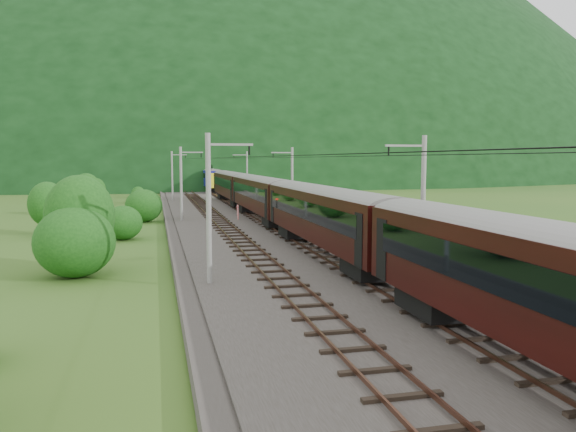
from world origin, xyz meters
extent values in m
plane|color=#2A571B|center=(0.00, 0.00, 0.00)|extent=(600.00, 600.00, 0.00)
cube|color=#38332D|center=(0.00, 10.00, 0.15)|extent=(14.00, 220.00, 0.30)
cube|color=brown|center=(-3.12, 10.00, 0.49)|extent=(0.08, 220.00, 0.15)
cube|color=brown|center=(-1.68, 10.00, 0.49)|extent=(0.08, 220.00, 0.15)
cube|color=black|center=(-2.40, 10.00, 0.36)|extent=(2.40, 220.00, 0.12)
cube|color=brown|center=(1.68, 10.00, 0.49)|extent=(0.08, 220.00, 0.15)
cube|color=brown|center=(3.12, 10.00, 0.49)|extent=(0.08, 220.00, 0.15)
cube|color=black|center=(2.40, 10.00, 0.36)|extent=(2.40, 220.00, 0.12)
cylinder|color=gray|center=(-6.20, 0.00, 4.30)|extent=(0.28, 0.28, 8.00)
cube|color=gray|center=(-5.00, 0.00, 7.70)|extent=(2.40, 0.12, 0.12)
cylinder|color=black|center=(-4.00, 0.00, 7.40)|extent=(0.10, 0.10, 0.50)
cylinder|color=gray|center=(-6.20, 32.00, 4.30)|extent=(0.28, 0.28, 8.00)
cube|color=gray|center=(-5.00, 32.00, 7.70)|extent=(2.40, 0.12, 0.12)
cylinder|color=black|center=(-4.00, 32.00, 7.40)|extent=(0.10, 0.10, 0.50)
cylinder|color=gray|center=(-6.20, 64.00, 4.30)|extent=(0.28, 0.28, 8.00)
cube|color=gray|center=(-5.00, 64.00, 7.70)|extent=(2.40, 0.12, 0.12)
cylinder|color=black|center=(-4.00, 64.00, 7.40)|extent=(0.10, 0.10, 0.50)
cylinder|color=gray|center=(-6.20, 96.00, 4.30)|extent=(0.28, 0.28, 8.00)
cube|color=gray|center=(-5.00, 96.00, 7.70)|extent=(2.40, 0.12, 0.12)
cylinder|color=black|center=(-4.00, 96.00, 7.40)|extent=(0.10, 0.10, 0.50)
cylinder|color=gray|center=(-6.20, 128.00, 4.30)|extent=(0.28, 0.28, 8.00)
cube|color=gray|center=(-5.00, 128.00, 7.70)|extent=(2.40, 0.12, 0.12)
cylinder|color=black|center=(-4.00, 128.00, 7.40)|extent=(0.10, 0.10, 0.50)
cylinder|color=gray|center=(6.20, 0.00, 4.30)|extent=(0.28, 0.28, 8.00)
cube|color=gray|center=(5.00, 0.00, 7.70)|extent=(2.40, 0.12, 0.12)
cylinder|color=black|center=(4.00, 0.00, 7.40)|extent=(0.10, 0.10, 0.50)
cylinder|color=gray|center=(6.20, 32.00, 4.30)|extent=(0.28, 0.28, 8.00)
cube|color=gray|center=(5.00, 32.00, 7.70)|extent=(2.40, 0.12, 0.12)
cylinder|color=black|center=(4.00, 32.00, 7.40)|extent=(0.10, 0.10, 0.50)
cylinder|color=gray|center=(6.20, 64.00, 4.30)|extent=(0.28, 0.28, 8.00)
cube|color=gray|center=(5.00, 64.00, 7.70)|extent=(2.40, 0.12, 0.12)
cylinder|color=black|center=(4.00, 64.00, 7.40)|extent=(0.10, 0.10, 0.50)
cylinder|color=gray|center=(6.20, 96.00, 4.30)|extent=(0.28, 0.28, 8.00)
cube|color=gray|center=(5.00, 96.00, 7.70)|extent=(2.40, 0.12, 0.12)
cylinder|color=black|center=(4.00, 96.00, 7.40)|extent=(0.10, 0.10, 0.50)
cylinder|color=gray|center=(6.20, 128.00, 4.30)|extent=(0.28, 0.28, 8.00)
cube|color=gray|center=(5.00, 128.00, 7.70)|extent=(2.40, 0.12, 0.12)
cylinder|color=black|center=(4.00, 128.00, 7.40)|extent=(0.10, 0.10, 0.50)
cylinder|color=black|center=(-2.40, 10.00, 7.10)|extent=(0.03, 198.00, 0.03)
cylinder|color=black|center=(2.40, 10.00, 7.10)|extent=(0.03, 198.00, 0.03)
ellipsoid|color=black|center=(0.00, 260.00, 0.00)|extent=(504.00, 360.00, 244.00)
cube|color=black|center=(0.83, -17.21, 3.51)|extent=(0.05, 20.63, 1.23)
cube|color=black|center=(2.40, -9.00, 1.05)|extent=(2.34, 3.41, 0.96)
cube|color=black|center=(2.40, 6.79, 3.13)|extent=(3.09, 23.44, 3.20)
cylinder|color=gray|center=(2.40, 6.79, 4.57)|extent=(3.09, 23.33, 3.09)
cube|color=black|center=(0.83, 6.79, 3.51)|extent=(0.05, 20.63, 1.23)
cube|color=black|center=(3.97, 6.79, 3.51)|extent=(0.05, 20.63, 1.23)
cube|color=black|center=(2.40, -1.41, 1.05)|extent=(2.34, 3.41, 0.96)
cube|color=black|center=(2.40, 14.99, 1.05)|extent=(2.34, 3.41, 0.96)
cube|color=black|center=(2.40, 30.79, 3.13)|extent=(3.09, 23.44, 3.20)
cylinder|color=gray|center=(2.40, 30.79, 4.57)|extent=(3.09, 23.33, 3.09)
cube|color=black|center=(0.83, 30.79, 3.51)|extent=(0.05, 20.63, 1.23)
cube|color=black|center=(3.97, 30.79, 3.51)|extent=(0.05, 20.63, 1.23)
cube|color=black|center=(2.40, 22.58, 1.05)|extent=(2.34, 3.41, 0.96)
cube|color=black|center=(2.40, 38.99, 1.05)|extent=(2.34, 3.41, 0.96)
cube|color=black|center=(2.40, 54.79, 3.13)|extent=(3.09, 23.44, 3.20)
cylinder|color=gray|center=(2.40, 54.79, 4.57)|extent=(3.09, 23.33, 3.09)
cube|color=black|center=(0.83, 54.79, 3.51)|extent=(0.05, 20.63, 1.23)
cube|color=black|center=(3.97, 54.79, 3.51)|extent=(0.05, 20.63, 1.23)
cube|color=black|center=(2.40, 46.58, 1.05)|extent=(2.34, 3.41, 0.96)
cube|color=black|center=(2.40, 62.99, 1.05)|extent=(2.34, 3.41, 0.96)
cube|color=#14139B|center=(2.40, 88.38, 3.13)|extent=(3.09, 19.18, 3.20)
cylinder|color=gray|center=(2.40, 88.38, 4.57)|extent=(3.09, 19.08, 3.09)
cube|color=black|center=(0.83, 88.38, 3.51)|extent=(0.05, 16.88, 1.23)
cube|color=black|center=(3.97, 88.38, 3.51)|extent=(0.05, 16.88, 1.23)
cube|color=black|center=(2.40, 81.66, 1.05)|extent=(2.34, 3.41, 0.96)
cube|color=black|center=(2.40, 95.09, 1.05)|extent=(2.34, 3.41, 0.96)
cube|color=yellow|center=(2.40, 97.77, 2.91)|extent=(3.15, 0.50, 2.88)
cube|color=yellow|center=(2.40, 78.99, 2.91)|extent=(3.15, 0.50, 2.88)
cube|color=black|center=(2.40, 91.38, 5.31)|extent=(0.08, 1.60, 0.96)
cylinder|color=red|center=(-0.08, 31.55, 1.10)|extent=(0.17, 0.17, 1.60)
cylinder|color=red|center=(0.50, 36.06, 0.95)|extent=(0.14, 0.14, 1.30)
cylinder|color=black|center=(-3.25, 34.13, 1.27)|extent=(0.14, 0.14, 1.95)
sphere|color=red|center=(-3.25, 34.13, 2.30)|extent=(0.23, 0.23, 0.23)
ellipsoid|color=#164713|center=(-13.61, 4.74, 2.10)|extent=(4.66, 4.66, 4.20)
ellipsoid|color=#164713|center=(-11.71, 20.16, 1.49)|extent=(3.30, 3.30, 2.97)
ellipsoid|color=#164713|center=(-10.23, 34.03, 1.82)|extent=(4.06, 4.06, 3.65)
ellipsoid|color=#164713|center=(-11.18, 48.85, 1.30)|extent=(2.90, 2.90, 2.61)
ellipsoid|color=#164713|center=(-11.48, 61.96, 1.19)|extent=(2.65, 2.65, 2.39)
ellipsoid|color=#164713|center=(-12.02, 75.56, 1.02)|extent=(2.26, 2.26, 2.04)
ellipsoid|color=#164713|center=(-14.38, 90.22, 0.91)|extent=(2.02, 2.02, 1.82)
cylinder|color=black|center=(-13.47, 6.33, 1.63)|extent=(0.24, 0.24, 3.25)
ellipsoid|color=#164713|center=(-13.47, 6.33, 3.48)|extent=(4.18, 4.18, 5.02)
cylinder|color=black|center=(-18.58, 25.03, 1.33)|extent=(0.24, 0.24, 2.67)
ellipsoid|color=#164713|center=(-18.58, 25.03, 2.86)|extent=(3.43, 3.43, 4.12)
cylinder|color=black|center=(-17.21, 43.19, 1.42)|extent=(0.24, 0.24, 2.85)
ellipsoid|color=#164713|center=(-17.21, 43.19, 3.05)|extent=(3.66, 3.66, 4.39)
cylinder|color=black|center=(-17.68, 59.49, 1.13)|extent=(0.24, 0.24, 2.25)
ellipsoid|color=#164713|center=(-17.68, 59.49, 2.41)|extent=(2.89, 2.89, 3.47)
ellipsoid|color=#164713|center=(13.89, 10.28, 1.51)|extent=(3.35, 3.35, 3.01)
ellipsoid|color=#164713|center=(12.35, 26.87, 1.11)|extent=(2.48, 2.48, 2.23)
ellipsoid|color=#164713|center=(9.73, 47.19, 1.45)|extent=(3.21, 3.21, 2.89)
ellipsoid|color=#164713|center=(10.19, 63.05, 1.49)|extent=(3.31, 3.31, 2.98)
camera|label=1|loc=(-8.94, -29.81, 6.90)|focal=35.00mm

